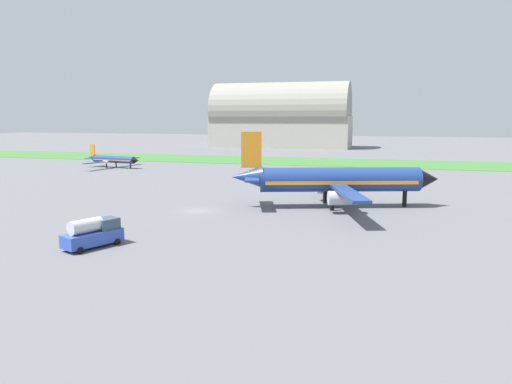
% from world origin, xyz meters
% --- Properties ---
extents(ground_plane, '(600.00, 600.00, 0.00)m').
position_xyz_m(ground_plane, '(0.00, 0.00, 0.00)').
color(ground_plane, slate).
extents(grass_taxiway_strip, '(360.00, 28.00, 0.08)m').
position_xyz_m(grass_taxiway_strip, '(0.00, 84.99, 0.04)').
color(grass_taxiway_strip, '#3D7533').
rests_on(grass_taxiway_strip, ground_plane).
extents(airplane_taxiing_turboprop, '(18.41, 21.41, 6.44)m').
position_xyz_m(airplane_taxiing_turboprop, '(-47.56, 51.69, 2.36)').
color(airplane_taxiing_turboprop, navy).
rests_on(airplane_taxiing_turboprop, ground_plane).
extents(airplane_midfield_jet, '(32.37, 32.68, 11.89)m').
position_xyz_m(airplane_midfield_jet, '(19.74, 9.25, 4.28)').
color(airplane_midfield_jet, navy).
rests_on(airplane_midfield_jet, ground_plane).
extents(fuel_truck_near_gate, '(4.72, 6.92, 3.29)m').
position_xyz_m(fuel_truck_near_gate, '(-2.89, -22.06, 1.58)').
color(fuel_truck_near_gate, '#334FB2').
rests_on(fuel_truck_near_gate, ground_plane).
extents(hangar_distant, '(64.64, 26.44, 30.08)m').
position_xyz_m(hangar_distant, '(-23.39, 155.97, 13.62)').
color(hangar_distant, '#B2AD9E').
rests_on(hangar_distant, ground_plane).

